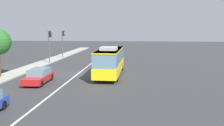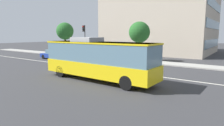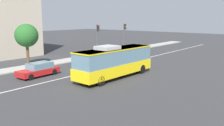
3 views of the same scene
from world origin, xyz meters
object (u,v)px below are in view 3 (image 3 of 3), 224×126
Objects in this scene: sedan_red at (39,70)px; traffic_light_mid_block at (125,33)px; transit_bus at (115,61)px; traffic_light_near_corner at (98,35)px; street_tree_kerbside_left at (27,36)px.

traffic_light_mid_block is (20.72, 3.85, 2.84)m from sedan_red.
transit_bus is at bearing -60.24° from traffic_light_mid_block.
traffic_light_near_corner reaches higher than transit_bus.
traffic_light_near_corner is 1.00× the size of traffic_light_mid_block.
sedan_red is 14.24m from traffic_light_near_corner.
street_tree_kerbside_left is (-2.65, 12.23, 2.18)m from transit_bus.
sedan_red is 6.73m from street_tree_kerbside_left.
sedan_red is 0.83× the size of street_tree_kerbside_left.
street_tree_kerbside_left is at bearing -113.37° from sedan_red.
street_tree_kerbside_left is at bearing 103.47° from transit_bus.
transit_bus is 12.70m from street_tree_kerbside_left.
traffic_light_near_corner is 7.29m from traffic_light_mid_block.
traffic_light_near_corner is 11.45m from street_tree_kerbside_left.
transit_bus is 1.93× the size of traffic_light_mid_block.
transit_bus reaches higher than sedan_red.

